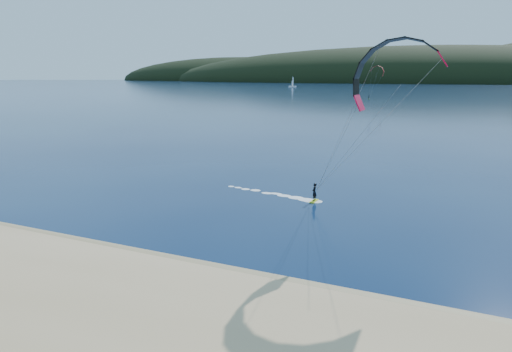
# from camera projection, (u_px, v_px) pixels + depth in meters

# --- Properties ---
(ground) EXTENTS (1800.00, 1800.00, 0.00)m
(ground) POSITION_uv_depth(u_px,v_px,m) (138.00, 300.00, 23.70)
(ground) COLOR #081A3C
(ground) RESTS_ON ground
(wet_sand) EXTENTS (220.00, 2.50, 0.10)m
(wet_sand) POSITION_uv_depth(u_px,v_px,m) (184.00, 267.00, 27.70)
(wet_sand) COLOR #917B54
(wet_sand) RESTS_ON ground
(headland) EXTENTS (1200.00, 310.00, 140.00)m
(headland) POSITION_uv_depth(u_px,v_px,m) (443.00, 82.00, 688.47)
(headland) COLOR black
(headland) RESTS_ON ground
(kitesurfer_near) EXTENTS (22.11, 8.21, 14.84)m
(kitesurfer_near) POSITION_uv_depth(u_px,v_px,m) (393.00, 91.00, 32.49)
(kitesurfer_near) COLOR #C4D719
(kitesurfer_near) RESTS_ON ground
(kitesurfer_far) EXTENTS (7.92, 6.06, 15.46)m
(kitesurfer_far) POSITION_uv_depth(u_px,v_px,m) (377.00, 73.00, 211.28)
(kitesurfer_far) COLOR #C4D719
(kitesurfer_far) RESTS_ON ground
(sailboat) EXTENTS (7.43, 4.81, 10.63)m
(sailboat) POSITION_uv_depth(u_px,v_px,m) (292.00, 86.00, 428.24)
(sailboat) COLOR white
(sailboat) RESTS_ON ground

